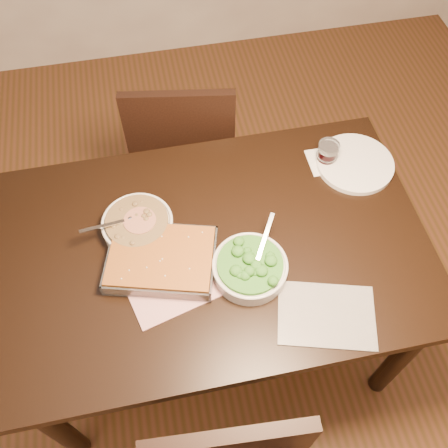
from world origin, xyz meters
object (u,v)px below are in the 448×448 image
Objects in this scene: stew_bowl at (138,225)px; dinner_plate at (355,163)px; broccoli_bowl at (250,267)px; table at (214,259)px; wine_tumbler at (328,152)px; chair_far at (184,146)px; baking_dish at (161,259)px.

dinner_plate is at bearing 8.69° from stew_bowl.
table is at bearing 126.82° from broccoli_bowl.
broccoli_bowl reaches higher than wine_tumbler.
broccoli_bowl is 0.59m from dinner_plate.
wine_tumbler is at bearing 46.01° from broccoli_bowl.
table is 0.62m from dinner_plate.
broccoli_bowl is (0.09, -0.12, 0.13)m from table.
broccoli_bowl is 0.54m from wine_tumbler.
wine_tumbler is 0.09× the size of chair_far.
broccoli_bowl reaches higher than stew_bowl.
chair_far reaches higher than wine_tumbler.
stew_bowl is at bearing 77.61° from chair_far.
chair_far is (0.22, 0.56, -0.27)m from stew_bowl.
stew_bowl is 2.99× the size of wine_tumbler.
broccoli_bowl is at bearing -35.19° from stew_bowl.
dinner_plate is at bearing 35.59° from baking_dish.
wine_tumbler is at bearing 149.75° from chair_far.
chair_far is (-0.48, 0.40, -0.29)m from wine_tumbler.
broccoli_bowl is 0.28m from baking_dish.
chair_far is at bearing 97.34° from broccoli_bowl.
broccoli_bowl reaches higher than table.
stew_bowl reaches higher than table.
table is 5.58× the size of broccoli_bowl.
stew_bowl is 0.92× the size of dinner_plate.
broccoli_bowl is at bearing 106.76° from chair_far.
table is 0.68m from chair_far.
wine_tumbler is (0.38, 0.39, 0.02)m from broccoli_bowl.
stew_bowl reaches higher than baking_dish.
table is 0.29m from stew_bowl.
baking_dish is 0.71m from wine_tumbler.
chair_far is at bearing 142.89° from dinner_plate.
wine_tumbler is (0.70, 0.16, 0.02)m from stew_bowl.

